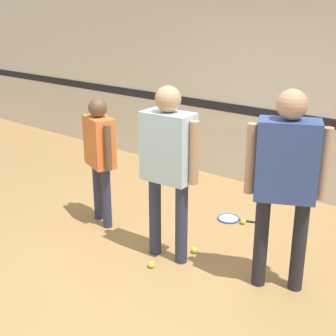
% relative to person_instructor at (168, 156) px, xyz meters
% --- Properties ---
extents(ground_plane, '(16.00, 16.00, 0.00)m').
position_rel_person_instructor_xyz_m(ground_plane, '(-0.03, -0.15, -1.05)').
color(ground_plane, '#A87F4C').
extents(wall_back, '(16.00, 0.07, 3.20)m').
position_rel_person_instructor_xyz_m(wall_back, '(-0.03, 2.29, 0.55)').
color(wall_back, silver).
rests_on(wall_back, ground_plane).
extents(person_instructor, '(0.64, 0.30, 1.70)m').
position_rel_person_instructor_xyz_m(person_instructor, '(0.00, 0.00, 0.00)').
color(person_instructor, '#2D334C').
rests_on(person_instructor, ground_plane).
extents(person_student_left, '(0.51, 0.35, 1.44)m').
position_rel_person_instructor_xyz_m(person_student_left, '(-1.07, 0.13, -0.16)').
color(person_student_left, '#2D334C').
rests_on(person_student_left, ground_plane).
extents(person_student_right, '(0.61, 0.46, 1.75)m').
position_rel_person_instructor_xyz_m(person_student_right, '(1.06, 0.22, 0.04)').
color(person_student_right, '#232328').
rests_on(person_student_right, ground_plane).
extents(racket_spare_on_floor, '(0.50, 0.34, 0.03)m').
position_rel_person_instructor_xyz_m(racket_spare_on_floor, '(0.02, 1.12, -1.04)').
color(racket_spare_on_floor, blue).
rests_on(racket_spare_on_floor, ground_plane).
extents(tennis_ball_near_instructor, '(0.07, 0.07, 0.07)m').
position_rel_person_instructor_xyz_m(tennis_ball_near_instructor, '(0.01, -0.26, -1.02)').
color(tennis_ball_near_instructor, '#CCE038').
rests_on(tennis_ball_near_instructor, ground_plane).
extents(tennis_ball_by_spare_racket, '(0.07, 0.07, 0.07)m').
position_rel_person_instructor_xyz_m(tennis_ball_by_spare_racket, '(0.20, 1.10, -1.02)').
color(tennis_ball_by_spare_racket, '#CCE038').
rests_on(tennis_ball_by_spare_racket, ground_plane).
extents(tennis_ball_stray_left, '(0.07, 0.07, 0.07)m').
position_rel_person_instructor_xyz_m(tennis_ball_stray_left, '(-1.50, 0.62, -1.02)').
color(tennis_ball_stray_left, '#CCE038').
rests_on(tennis_ball_stray_left, ground_plane).
extents(tennis_ball_stray_right, '(0.07, 0.07, 0.07)m').
position_rel_person_instructor_xyz_m(tennis_ball_stray_right, '(0.16, 0.22, -1.02)').
color(tennis_ball_stray_right, '#CCE038').
rests_on(tennis_ball_stray_right, ground_plane).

